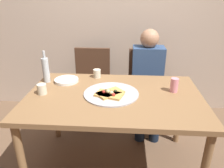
{
  "coord_description": "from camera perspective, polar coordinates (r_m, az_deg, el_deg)",
  "views": [
    {
      "loc": [
        0.09,
        -1.62,
        1.56
      ],
      "look_at": [
        -0.03,
        0.11,
        0.81
      ],
      "focal_mm": 34.79,
      "sensor_mm": 36.0,
      "label": 1
    }
  ],
  "objects": [
    {
      "name": "pizza_tray",
      "position": [
        1.82,
        -0.22,
        -2.52
      ],
      "size": [
        0.46,
        0.46,
        0.01
      ],
      "primitive_type": "cylinder",
      "color": "#ADADB2",
      "rests_on": "dining_table"
    },
    {
      "name": "wine_bottle",
      "position": [
        2.12,
        -17.01,
        3.65
      ],
      "size": [
        0.06,
        0.06,
        0.3
      ],
      "color": "#B2BCC1",
      "rests_on": "dining_table"
    },
    {
      "name": "tumbler_near",
      "position": [
        2.16,
        -3.97,
        2.77
      ],
      "size": [
        0.07,
        0.07,
        0.08
      ],
      "primitive_type": "cylinder",
      "color": "beige",
      "rests_on": "dining_table"
    },
    {
      "name": "pizza_slice_last",
      "position": [
        1.77,
        -0.67,
        -2.74
      ],
      "size": [
        0.25,
        0.19,
        0.05
      ],
      "color": "tan",
      "rests_on": "pizza_tray"
    },
    {
      "name": "ground_plane",
      "position": [
        2.25,
        0.48,
        -20.34
      ],
      "size": [
        8.0,
        8.0,
        0.0
      ],
      "primitive_type": "plane",
      "color": "brown"
    },
    {
      "name": "chair_right",
      "position": [
        2.71,
        8.97,
        0.51
      ],
      "size": [
        0.44,
        0.44,
        0.9
      ],
      "rotation": [
        0.0,
        0.0,
        3.14
      ],
      "color": "#472D1E",
      "rests_on": "ground_plane"
    },
    {
      "name": "pizza_slice_extra",
      "position": [
        1.79,
        -0.59,
        -2.33
      ],
      "size": [
        0.25,
        0.24,
        0.05
      ],
      "color": "tan",
      "rests_on": "pizza_tray"
    },
    {
      "name": "dining_table",
      "position": [
        1.85,
        0.55,
        -5.08
      ],
      "size": [
        1.46,
        0.94,
        0.76
      ],
      "color": "olive",
      "rests_on": "ground_plane"
    },
    {
      "name": "guest_in_sweater",
      "position": [
        2.53,
        9.4,
        1.84
      ],
      "size": [
        0.36,
        0.56,
        1.17
      ],
      "rotation": [
        0.0,
        0.0,
        3.14
      ],
      "color": "navy",
      "rests_on": "ground_plane"
    },
    {
      "name": "back_wall",
      "position": [
        2.88,
        2.17,
        18.31
      ],
      "size": [
        6.0,
        0.1,
        2.6
      ],
      "primitive_type": "cube",
      "color": "#BCA893",
      "rests_on": "ground_plane"
    },
    {
      "name": "chair_left",
      "position": [
        2.74,
        -5.36,
        0.9
      ],
      "size": [
        0.44,
        0.44,
        0.9
      ],
      "rotation": [
        0.0,
        0.0,
        3.14
      ],
      "color": "#472D1E",
      "rests_on": "ground_plane"
    },
    {
      "name": "plate_stack",
      "position": [
        2.11,
        -11.86,
        0.97
      ],
      "size": [
        0.23,
        0.23,
        0.03
      ],
      "primitive_type": "cylinder",
      "color": "white",
      "rests_on": "dining_table"
    },
    {
      "name": "tumbler_far",
      "position": [
        1.91,
        -17.94,
        -1.27
      ],
      "size": [
        0.08,
        0.08,
        0.09
      ],
      "primitive_type": "cylinder",
      "color": "beige",
      "rests_on": "dining_table"
    },
    {
      "name": "soda_can",
      "position": [
        1.92,
        16.04,
        -0.27
      ],
      "size": [
        0.07,
        0.07,
        0.12
      ],
      "primitive_type": "cylinder",
      "color": "pink",
      "rests_on": "dining_table"
    }
  ]
}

